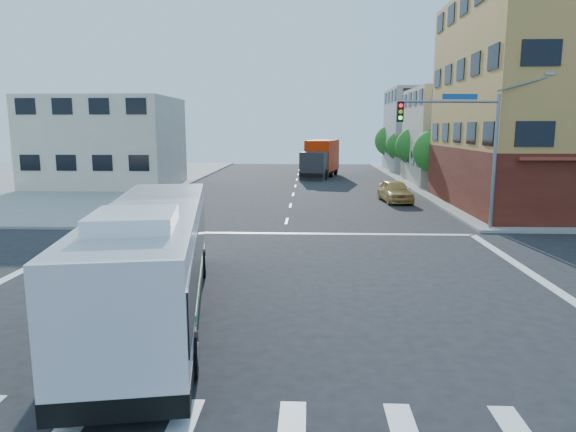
{
  "coord_description": "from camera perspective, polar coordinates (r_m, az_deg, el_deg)",
  "views": [
    {
      "loc": [
        1.28,
        -16.05,
        5.32
      ],
      "look_at": [
        0.42,
        4.62,
        1.75
      ],
      "focal_mm": 32.0,
      "sensor_mm": 36.0,
      "label": 1
    }
  ],
  "objects": [
    {
      "name": "ground",
      "position": [
        16.96,
        -2.1,
        -8.5
      ],
      "size": [
        120.0,
        120.0,
        0.0
      ],
      "primitive_type": "plane",
      "color": "black",
      "rests_on": "ground"
    },
    {
      "name": "building_east_near",
      "position": [
        52.44,
        20.01,
        8.32
      ],
      "size": [
        12.06,
        10.06,
        9.0
      ],
      "color": "#BEAA91",
      "rests_on": "ground"
    },
    {
      "name": "building_west",
      "position": [
        49.55,
        -19.49,
        7.72
      ],
      "size": [
        12.06,
        10.06,
        8.0
      ],
      "color": "beige",
      "rests_on": "ground"
    },
    {
      "name": "street_tree_d",
      "position": [
        68.81,
        11.37,
        8.41
      ],
      "size": [
        4.0,
        4.0,
        6.03
      ],
      "color": "#3A2815",
      "rests_on": "ground"
    },
    {
      "name": "street_tree_b",
      "position": [
        53.07,
        14.05,
        7.81
      ],
      "size": [
        3.8,
        3.8,
        5.79
      ],
      "color": "#3A2815",
      "rests_on": "ground"
    },
    {
      "name": "box_truck",
      "position": [
        56.05,
        3.61,
        6.3
      ],
      "size": [
        4.49,
        9.16,
        3.97
      ],
      "rotation": [
        0.0,
        0.0,
        -0.23
      ],
      "color": "#252529",
      "rests_on": "ground"
    },
    {
      "name": "signal_mast_ne",
      "position": [
        27.79,
        18.89,
        8.57
      ],
      "size": [
        7.91,
        1.13,
        8.07
      ],
      "color": "slate",
      "rests_on": "ground"
    },
    {
      "name": "parked_car",
      "position": [
        37.96,
        11.81,
        2.74
      ],
      "size": [
        2.29,
        4.82,
        1.59
      ],
      "primitive_type": "imported",
      "rotation": [
        0.0,
        0.0,
        0.09
      ],
      "color": "tan",
      "rests_on": "ground"
    },
    {
      "name": "building_east_far",
      "position": [
        65.93,
        16.36,
        9.13
      ],
      "size": [
        12.06,
        10.06,
        10.0
      ],
      "color": "#969691",
      "rests_on": "ground"
    },
    {
      "name": "transit_bus",
      "position": [
        14.84,
        -14.74,
        -4.58
      ],
      "size": [
        4.59,
        12.14,
        3.52
      ],
      "rotation": [
        0.0,
        0.0,
        0.18
      ],
      "color": "black",
      "rests_on": "ground"
    },
    {
      "name": "street_tree_c",
      "position": [
        60.93,
        12.53,
        7.82
      ],
      "size": [
        3.4,
        3.4,
        5.29
      ],
      "color": "#3A2815",
      "rests_on": "ground"
    },
    {
      "name": "street_tree_a",
      "position": [
        45.27,
        16.07,
        7.23
      ],
      "size": [
        3.6,
        3.6,
        5.53
      ],
      "color": "#3A2815",
      "rests_on": "ground"
    }
  ]
}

